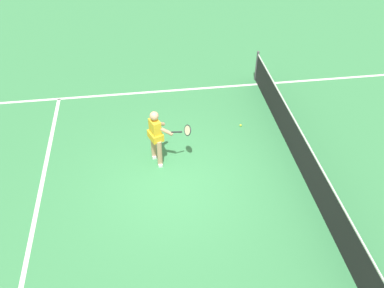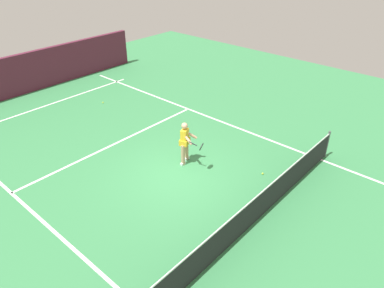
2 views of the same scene
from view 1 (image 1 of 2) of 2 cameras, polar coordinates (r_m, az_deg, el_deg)
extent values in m
plane|color=#38844C|center=(10.20, -2.53, -5.14)|extent=(28.44, 28.44, 0.00)
cube|color=white|center=(10.53, -20.33, -6.49)|extent=(8.27, 0.10, 0.01)
cube|color=white|center=(13.45, -4.35, 7.29)|extent=(0.10, 19.88, 0.01)
cylinder|color=#4C4C51|center=(13.94, 8.96, 10.63)|extent=(0.08, 0.08, 1.04)
cube|color=#232326|center=(10.56, 15.03, -1.52)|extent=(8.79, 0.02, 0.92)
cube|color=white|center=(10.26, 15.47, 0.50)|extent=(8.79, 0.02, 0.04)
cylinder|color=tan|center=(10.64, -5.35, -0.20)|extent=(0.13, 0.13, 0.78)
cylinder|color=tan|center=(10.39, -4.50, -1.31)|extent=(0.13, 0.13, 0.78)
cube|color=white|center=(10.87, -5.24, -1.62)|extent=(0.20, 0.10, 0.08)
cube|color=white|center=(10.62, -4.41, -2.73)|extent=(0.20, 0.10, 0.08)
cube|color=gold|center=(10.11, -5.14, 2.06)|extent=(0.37, 0.30, 0.52)
cube|color=gold|center=(10.23, -5.07, 1.17)|extent=(0.48, 0.41, 0.20)
sphere|color=tan|center=(9.87, -5.27, 3.90)|extent=(0.22, 0.22, 0.22)
cylinder|color=tan|center=(10.25, -4.75, 2.84)|extent=(0.41, 0.39, 0.37)
cylinder|color=tan|center=(10.03, -4.00, 1.95)|extent=(0.12, 0.48, 0.37)
cylinder|color=black|center=(10.02, -2.12, 1.66)|extent=(0.14, 0.29, 0.14)
torus|color=black|center=(10.16, -0.62, 1.91)|extent=(0.31, 0.22, 0.28)
cylinder|color=beige|center=(10.16, -0.62, 1.91)|extent=(0.26, 0.17, 0.23)
sphere|color=#D1E533|center=(11.95, 6.75, 2.60)|extent=(0.07, 0.07, 0.07)
camera|label=2|loc=(7.54, 82.98, 5.26)|focal=33.97mm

